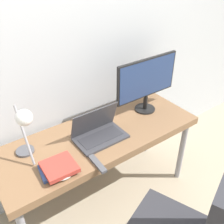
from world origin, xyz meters
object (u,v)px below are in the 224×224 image
(laptop, at_px, (99,132))
(desk_lamp, at_px, (24,126))
(monitor, at_px, (147,81))
(game_controller, at_px, (63,174))
(book_stack, at_px, (58,168))

(laptop, distance_m, desk_lamp, 0.57)
(monitor, xyz_separation_m, game_controller, (-0.94, -0.29, -0.26))
(monitor, distance_m, book_stack, 1.00)
(desk_lamp, relative_size, book_stack, 1.83)
(book_stack, xyz_separation_m, game_controller, (0.00, -0.06, -0.01))
(monitor, distance_m, game_controller, 1.01)
(monitor, height_order, desk_lamp, monitor)
(game_controller, bearing_deg, laptop, 26.15)
(desk_lamp, xyz_separation_m, book_stack, (0.11, -0.17, -0.27))
(monitor, bearing_deg, desk_lamp, -176.60)
(book_stack, bearing_deg, game_controller, -87.20)
(book_stack, bearing_deg, laptop, 19.19)
(desk_lamp, distance_m, game_controller, 0.38)
(desk_lamp, distance_m, book_stack, 0.34)
(book_stack, bearing_deg, monitor, 13.86)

